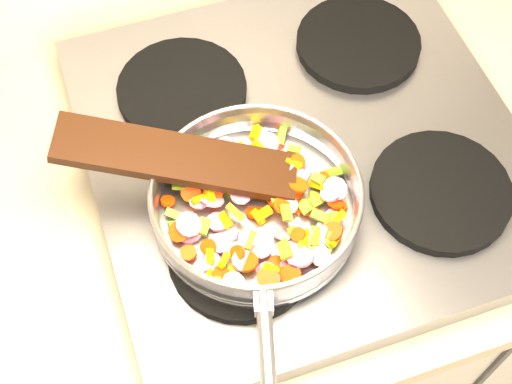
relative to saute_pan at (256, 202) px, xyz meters
name	(u,v)px	position (x,y,z in m)	size (l,w,h in m)	color
cooktop	(304,149)	(0.11, 0.10, -0.07)	(0.60, 0.60, 0.04)	#939399
grate_fl	(242,252)	(-0.03, -0.04, -0.04)	(0.19, 0.19, 0.02)	black
grate_fr	(441,191)	(0.25, -0.04, -0.04)	(0.19, 0.19, 0.02)	black
grate_bl	(182,89)	(-0.03, 0.24, -0.04)	(0.19, 0.19, 0.02)	black
grate_br	(358,43)	(0.25, 0.24, -0.04)	(0.19, 0.19, 0.02)	black
saute_pan	(256,202)	(0.00, 0.00, 0.00)	(0.31, 0.47, 0.06)	#9E9EA5
vegetable_heap	(258,211)	(0.00, -0.01, -0.01)	(0.24, 0.24, 0.04)	#BE124E
wooden_spatula	(177,158)	(-0.08, 0.08, 0.02)	(0.31, 0.07, 0.01)	black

